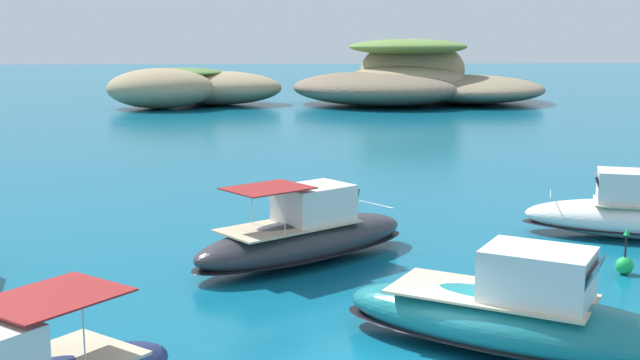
# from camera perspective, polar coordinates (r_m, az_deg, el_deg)

# --- Properties ---
(islet_large) EXTENTS (31.76, 25.94, 7.13)m
(islet_large) POSITION_cam_1_polar(r_m,az_deg,el_deg) (92.06, 6.76, 7.02)
(islet_large) COLOR #9E8966
(islet_large) RESTS_ON ground
(islet_small) EXTENTS (19.46, 16.88, 4.15)m
(islet_small) POSITION_cam_1_polar(r_m,az_deg,el_deg) (88.40, -9.00, 6.50)
(islet_small) COLOR #9E8966
(islet_small) RESTS_ON ground
(motorboat_teal) EXTENTS (8.94, 6.96, 2.62)m
(motorboat_teal) POSITION_cam_1_polar(r_m,az_deg,el_deg) (20.04, 13.89, -9.45)
(motorboat_teal) COLOR #19727A
(motorboat_teal) RESTS_ON ground
(motorboat_charcoal) EXTENTS (8.53, 7.22, 2.72)m
(motorboat_charcoal) POSITION_cam_1_polar(r_m,az_deg,el_deg) (27.08, -1.06, -4.01)
(motorboat_charcoal) COLOR #2D2D33
(motorboat_charcoal) RESTS_ON ground
(motorboat_white) EXTENTS (8.96, 5.32, 2.54)m
(motorboat_white) POSITION_cam_1_polar(r_m,az_deg,el_deg) (32.48, 21.65, -2.37)
(motorboat_white) COLOR white
(motorboat_white) RESTS_ON ground
(channel_buoy) EXTENTS (0.56, 0.56, 1.48)m
(channel_buoy) POSITION_cam_1_polar(r_m,az_deg,el_deg) (27.56, 20.73, -5.56)
(channel_buoy) COLOR green
(channel_buoy) RESTS_ON ground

